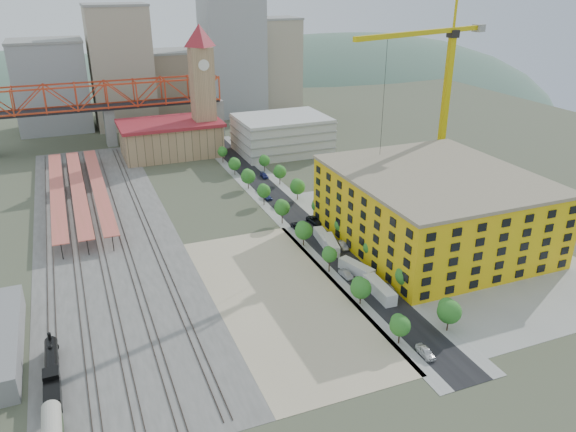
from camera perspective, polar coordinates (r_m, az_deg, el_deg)
name	(u,v)px	position (r m, az deg, el deg)	size (l,w,h in m)	color
ground	(252,237)	(149.34, -3.65, -2.11)	(400.00, 400.00, 0.00)	#474C38
ballast_strip	(105,232)	(159.36, -18.08, -1.58)	(36.00, 165.00, 0.06)	#605E59
dirt_lot	(281,298)	(121.99, -0.67, -8.29)	(28.00, 67.00, 0.06)	tan
street_asphalt	(287,208)	(167.23, -0.10, 0.82)	(12.00, 170.00, 0.06)	black
sidewalk_west	(270,211)	(165.42, -1.87, 0.54)	(3.00, 170.00, 0.04)	gray
sidewalk_east	(304,205)	(169.21, 1.63, 1.08)	(3.00, 170.00, 0.04)	gray
construction_pad	(439,239)	(152.76, 15.08, -2.30)	(50.00, 90.00, 0.06)	gray
rail_tracks	(98,233)	(159.26, -18.73, -1.64)	(26.56, 160.00, 0.18)	#382B23
platform_canopies	(78,188)	(183.46, -20.57, 2.68)	(16.00, 80.00, 4.12)	#DB5B54
station_hall	(171,138)	(221.11, -11.82, 7.77)	(38.00, 24.00, 13.10)	tan
clock_tower	(202,78)	(217.12, -8.74, 13.67)	(12.00, 12.00, 52.00)	tan
parking_garage	(282,134)	(220.53, -0.62, 8.31)	(34.00, 26.00, 14.00)	silver
truss_bridge	(107,99)	(238.30, -17.95, 11.26)	(94.00, 9.60, 25.60)	gray
construction_building	(433,208)	(147.36, 14.52, 0.79)	(44.60, 50.60, 18.80)	yellow
street_trees	(300,221)	(158.75, 1.25, -0.47)	(15.40, 124.40, 8.00)	#24681F
skyline	(169,70)	(278.20, -11.97, 14.28)	(133.00, 46.00, 60.00)	#9EA0A3
distant_hills	(201,185)	(423.07, -8.85, 3.14)	(647.00, 264.00, 227.00)	#4C6B59
locomotive	(52,371)	(107.03, -22.85, -14.28)	(2.56, 19.76, 4.94)	black
tower_crane	(440,81)	(171.42, 15.22, 13.10)	(52.42, 18.90, 58.25)	gold
site_trailer_a	(380,290)	(123.63, 9.30, -7.41)	(2.73, 10.36, 2.84)	silver
site_trailer_b	(356,269)	(131.46, 6.97, -5.34)	(2.52, 9.57, 2.62)	silver
site_trailer_c	(331,245)	(142.07, 4.37, -2.93)	(2.55, 9.71, 2.66)	silver
site_trailer_d	(323,238)	(145.78, 3.58, -2.22)	(2.44, 9.27, 2.54)	silver
car_0	(425,352)	(107.89, 13.79, -13.28)	(1.88, 4.67, 1.59)	silver
car_1	(346,274)	(130.03, 5.91, -5.92)	(1.56, 4.48, 1.47)	gray
car_2	(297,227)	(153.15, 0.96, -1.11)	(2.28, 4.95, 1.38)	black
car_3	(267,197)	(173.96, -2.15, 1.94)	(1.92, 4.73, 1.37)	navy
car_4	(390,289)	(125.85, 10.32, -7.29)	(1.60, 3.98, 1.36)	#BBBBBB
car_5	(342,246)	(143.15, 5.53, -3.00)	(1.65, 4.73, 1.56)	#A8A7AC
car_6	(314,221)	(156.95, 2.70, -0.46)	(2.65, 5.75, 1.60)	black
car_7	(264,176)	(192.88, -2.43, 4.12)	(2.03, 5.00, 1.45)	navy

